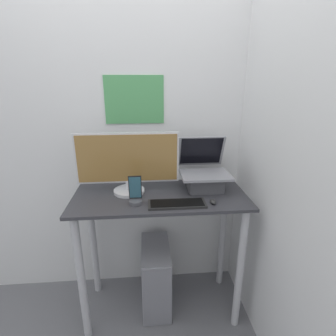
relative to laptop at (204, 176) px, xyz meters
The scene contains 10 objects.
ground_plane 1.10m from the laptop, 132.46° to the right, with size 12.00×12.00×0.00m, color slate.
wall_back 0.50m from the laptop, 139.11° to the left, with size 6.00×0.06×2.60m.
wall_side_right 0.56m from the laptop, 44.47° to the right, with size 0.05×6.00×2.60m.
desk 0.43m from the laptop, 165.78° to the right, with size 1.11×0.51×0.91m.
laptop is the anchor object (origin of this frame).
monitor 0.51m from the laptop, behind, with size 0.65×0.20×0.40m.
keyboard 0.33m from the laptop, 132.33° to the right, with size 0.34×0.12×0.02m.
mouse 0.25m from the laptop, 88.65° to the right, with size 0.04×0.06×0.03m.
cell_phone 0.50m from the laptop, 157.10° to the right, with size 0.08×0.08×0.18m.
computer_tower 0.83m from the laptop, behind, with size 0.20×0.42×0.49m.
Camera 1 is at (-0.08, -1.29, 1.61)m, focal length 28.00 mm.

